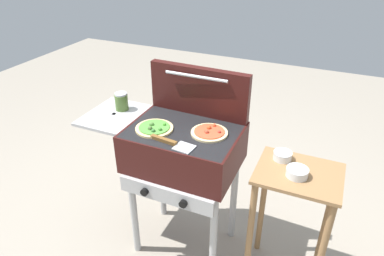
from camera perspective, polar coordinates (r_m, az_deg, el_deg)
The scene contains 10 objects.
ground_plane at distance 2.57m, azimuth -1.07°, elevation -17.94°, with size 8.00×8.00×0.00m, color gray.
grill at distance 2.08m, azimuth -1.67°, elevation -3.64°, with size 0.96×0.53×0.90m.
grill_lid_open at distance 2.11m, azimuth 1.12°, elevation 6.02°, with size 0.63×0.09×0.30m.
pizza_pepperoni at distance 1.95m, azimuth 2.85°, elevation -0.68°, with size 0.21×0.21×0.03m.
pizza_veggie at distance 2.00m, azimuth -6.16°, elevation 0.00°, with size 0.22×0.22×0.04m.
sauce_jar at distance 2.24m, azimuth -11.40°, elevation 4.26°, with size 0.08×0.08×0.11m.
spatula at distance 1.86m, azimuth -3.28°, elevation -2.46°, with size 0.26×0.10×0.02m.
prep_table at distance 2.06m, azimuth 16.10°, elevation -12.12°, with size 0.44×0.36×0.80m.
topping_bowl_near at distance 1.98m, azimuth 14.51°, elevation -4.42°, with size 0.10×0.10×0.04m.
topping_bowl_far at distance 1.87m, azimuth 16.73°, elevation -6.97°, with size 0.11×0.11×0.04m.
Camera 1 is at (0.74, -1.57, 1.89)m, focal length 32.77 mm.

